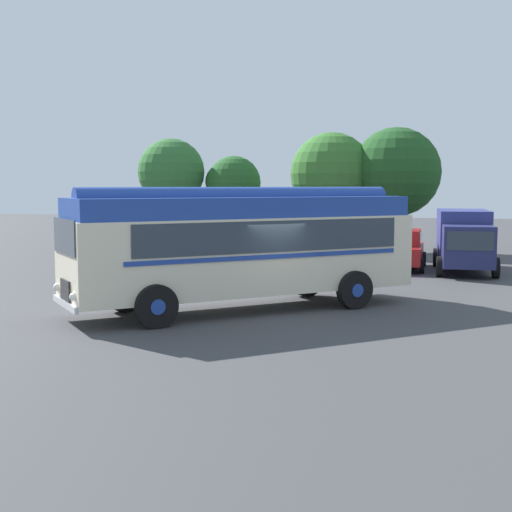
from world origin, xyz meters
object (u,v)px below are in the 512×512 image
(car_near_left, at_px, (274,248))
(car_mid_right, at_px, (402,249))
(car_mid_left, at_px, (334,247))
(box_van, at_px, (464,238))
(vintage_bus, at_px, (244,244))

(car_near_left, bearing_deg, car_mid_right, 7.03)
(car_mid_left, bearing_deg, box_van, -3.25)
(car_near_left, relative_size, car_mid_right, 1.02)
(car_near_left, bearing_deg, vintage_bus, -83.14)
(car_mid_left, bearing_deg, car_mid_right, -2.81)
(box_van, bearing_deg, car_near_left, -176.39)
(vintage_bus, xyz_separation_m, car_mid_right, (4.10, 11.21, -1.05))
(vintage_bus, relative_size, car_mid_right, 2.17)
(car_near_left, distance_m, car_mid_left, 2.62)
(car_mid_left, distance_m, box_van, 5.42)
(car_near_left, height_order, box_van, box_van)
(car_near_left, xyz_separation_m, car_mid_right, (5.37, 0.66, 0.00))
(car_near_left, xyz_separation_m, car_mid_left, (2.50, 0.80, 0.00))
(car_mid_left, height_order, box_van, box_van)
(car_mid_right, distance_m, box_van, 2.57)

